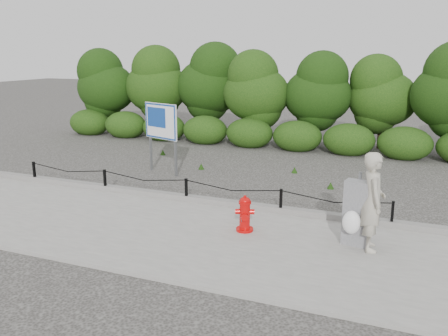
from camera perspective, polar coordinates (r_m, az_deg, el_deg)
ground at (r=12.29m, az=-4.53°, el=-4.33°), size 90.00×90.00×0.00m
sidewalk at (r=10.63m, az=-9.39°, el=-7.20°), size 14.00×4.00×0.08m
curb at (r=12.29m, az=-4.44°, el=-3.60°), size 14.00×0.22×0.14m
chain_barrier at (r=12.16m, az=-4.57°, el=-2.29°), size 10.06×0.06×0.60m
treeline at (r=20.06m, az=7.60°, el=9.55°), size 20.22×3.44×4.13m
fire_hydrant at (r=10.14m, az=2.52°, el=-5.57°), size 0.47×0.47×0.79m
pedestrian at (r=9.47m, az=17.29°, el=-4.04°), size 0.84×0.80×1.93m
utility_cabinet at (r=9.71m, az=15.69°, el=-5.23°), size 0.54×0.40×1.45m
advertising_sign at (r=15.11m, az=-7.59°, el=5.22°), size 1.35×0.53×2.25m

